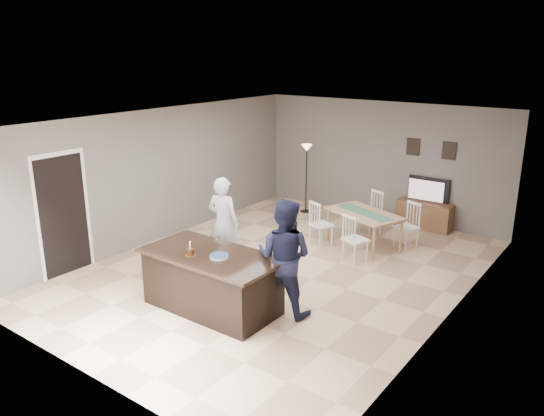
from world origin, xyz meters
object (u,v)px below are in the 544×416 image
Objects in this scene: man at (284,257)px; floor_lamp at (307,160)px; plate_stack at (219,256)px; woman at (223,223)px; birthday_cake at (190,252)px; tv_console at (424,215)px; kitchen_island at (212,281)px; television at (427,190)px; dining_table at (364,218)px.

floor_lamp is at bearing -71.93° from man.
plate_stack is at bearing 27.55° from man.
woman is 1.77m from birthday_cake.
man is at bearing -92.85° from tv_console.
birthday_cake reaches higher than plate_stack.
plate_stack is (0.20, -0.05, 0.47)m from kitchen_island.
man is (-0.25, -5.09, 0.03)m from television.
birthday_cake is (-1.14, -0.79, 0.06)m from man.
floor_lamp is (-2.77, -0.58, 0.43)m from television.
television is 4.07× the size of birthday_cake.
man reaches higher than plate_stack.
floor_lamp reaches higher than television.
floor_lamp is (-2.77, -0.51, 0.99)m from tv_console.
floor_lamp is at bearing 109.18° from plate_stack.
birthday_cake is at bearing 23.49° from man.
birthday_cake is 0.81× the size of plate_stack.
birthday_cake reaches higher than dining_table.
television is 0.43× the size of dining_table.
plate_stack is at bearing 120.72° from woman.
man is at bearing 30.07° from kitchen_island.
man is (1.90, -0.80, 0.05)m from woman.
dining_table is at bearing 73.08° from television.
dining_table is (0.63, 3.77, 0.13)m from kitchen_island.
birthday_cake is 0.14× the size of floor_lamp.
woman reaches higher than plate_stack.
plate_stack is (0.40, 0.19, -0.03)m from birthday_cake.
man is at bearing 148.38° from woman.
kitchen_island is at bearing 77.99° from television.
tv_console is 5.74m from plate_stack.
plate_stack is 0.17× the size of floor_lamp.
tv_console is 4.31× the size of plate_stack.
kitchen_island is at bearing -102.16° from tv_console.
kitchen_island is 1.21× the size of man.
woman is at bearing 125.13° from kitchen_island.
woman is at bearing -34.01° from man.
kitchen_island is 2.35× the size of television.
plate_stack is at bearing -100.06° from tv_console.
plate_stack is at bearing -75.20° from dining_table.
man is at bearing -63.14° from dining_table.
television reaches higher than kitchen_island.
woman is at bearing -102.00° from dining_table.
floor_lamp reaches higher than dining_table.
floor_lamp is (-1.57, 5.06, 0.83)m from kitchen_island.
kitchen_island is 7.73× the size of plate_stack.
kitchen_island is at bearing -78.32° from dining_table.
plate_stack is at bearing 80.06° from television.
kitchen_island is 1.02× the size of dining_table.
birthday_cake is at bearing -75.40° from floor_lamp.
kitchen_island is 9.58× the size of birthday_cake.
dining_table is at bearing -30.33° from floor_lamp.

